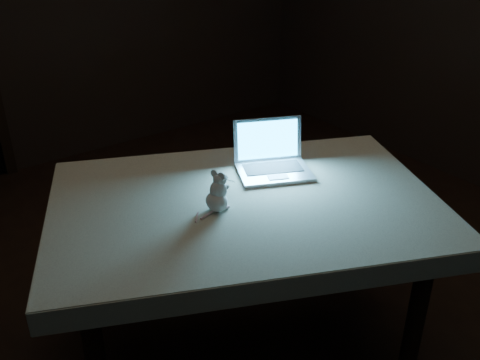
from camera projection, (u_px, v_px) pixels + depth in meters
floor at (257, 308)px, 2.92m from camera, size 5.00×5.00×0.00m
table at (245, 278)px, 2.48m from camera, size 1.82×1.54×0.83m
tablecloth at (253, 201)px, 2.37m from camera, size 1.97×1.82×0.10m
laptop at (275, 152)px, 2.45m from camera, size 0.42×0.40×0.23m
plush_mouse at (216, 192)px, 2.17m from camera, size 0.18×0.18×0.17m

